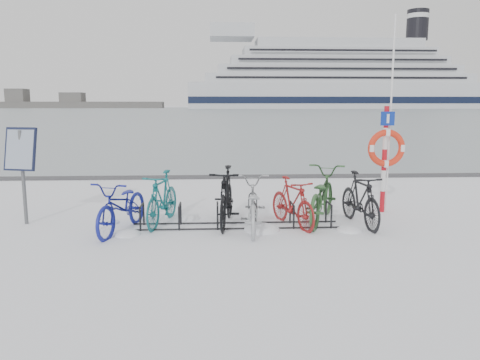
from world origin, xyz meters
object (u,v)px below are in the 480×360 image
info_board (21,155)px  cruise_ferry (334,82)px  bike_rack (236,217)px  lifebuoy_station (386,148)px

info_board → cruise_ferry: cruise_ferry is taller
bike_rack → info_board: bearing=174.5°
bike_rack → lifebuoy_station: 3.63m
lifebuoy_station → info_board: bearing=-175.1°
lifebuoy_station → bike_rack: bearing=-162.4°
info_board → bike_rack: bearing=8.9°
info_board → lifebuoy_station: bearing=19.3°
lifebuoy_station → cruise_ferry: bearing=76.1°
info_board → cruise_ferry: bearing=88.8°
lifebuoy_station → cruise_ferry: 225.42m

